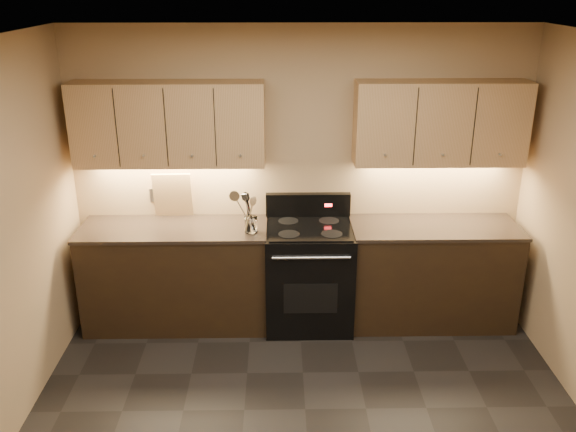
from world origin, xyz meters
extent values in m
plane|color=silver|center=(0.00, 0.00, 2.60)|extent=(4.00, 4.00, 0.00)
cube|color=tan|center=(0.00, 2.00, 1.30)|extent=(4.00, 0.04, 2.60)
cube|color=black|center=(-1.10, 1.70, 0.45)|extent=(1.60, 0.60, 0.90)
cube|color=#3E3127|center=(-1.10, 1.70, 0.92)|extent=(1.62, 0.62, 0.03)
cube|color=black|center=(1.18, 1.70, 0.45)|extent=(1.44, 0.60, 0.90)
cube|color=#3E3127|center=(1.18, 1.70, 0.92)|extent=(1.46, 0.62, 0.03)
cube|color=black|center=(0.08, 1.68, 0.46)|extent=(0.76, 0.65, 0.92)
cube|color=black|center=(0.08, 1.68, 0.93)|extent=(0.70, 0.60, 0.01)
cube|color=black|center=(0.08, 1.96, 1.03)|extent=(0.76, 0.07, 0.22)
cube|color=red|center=(0.26, 1.92, 1.04)|extent=(0.06, 0.00, 0.03)
cylinder|color=silver|center=(0.08, 1.34, 0.80)|extent=(0.65, 0.02, 0.02)
cube|color=black|center=(0.08, 1.35, 0.41)|extent=(0.46, 0.00, 0.28)
cylinder|color=black|center=(-0.10, 1.53, 0.93)|extent=(0.18, 0.18, 0.00)
cylinder|color=black|center=(0.26, 1.53, 0.93)|extent=(0.18, 0.18, 0.00)
cylinder|color=black|center=(-0.10, 1.82, 0.93)|extent=(0.18, 0.18, 0.00)
cylinder|color=black|center=(0.26, 1.82, 0.93)|extent=(0.18, 0.18, 0.00)
cube|color=tan|center=(-1.10, 1.85, 1.80)|extent=(1.60, 0.30, 0.70)
cube|color=tan|center=(1.18, 1.85, 1.80)|extent=(1.44, 0.30, 0.70)
cube|color=#B2B5BA|center=(-1.30, 1.99, 1.12)|extent=(0.08, 0.01, 0.12)
cylinder|color=white|center=(-0.42, 1.58, 1.00)|extent=(0.12, 0.12, 0.14)
cylinder|color=white|center=(-0.42, 1.58, 0.94)|extent=(0.11, 0.11, 0.02)
cube|color=tan|center=(-1.13, 1.94, 1.14)|extent=(0.34, 0.12, 0.42)
camera|label=1|loc=(-0.18, -3.18, 2.93)|focal=38.00mm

